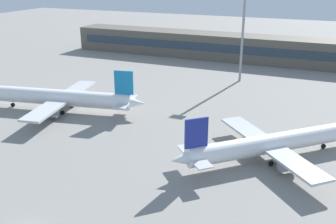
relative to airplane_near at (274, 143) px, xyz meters
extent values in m
plane|color=gray|center=(-25.35, 6.51, -2.89)|extent=(400.00, 400.00, 0.00)
cube|color=#5B564C|center=(-25.35, 73.60, 1.61)|extent=(124.42, 12.00, 9.00)
cube|color=#263847|center=(-25.35, 67.55, 2.06)|extent=(118.20, 0.16, 2.80)
cylinder|color=white|center=(-0.18, -0.17, 0.03)|extent=(25.39, 24.47, 3.37)
cone|color=white|center=(-12.69, -12.12, 0.03)|extent=(4.06, 4.03, 2.36)
cube|color=navy|center=(-10.75, -10.27, 4.15)|extent=(3.04, 2.92, 4.87)
cube|color=silver|center=(-10.94, -10.45, 0.21)|extent=(7.92, 8.12, 0.21)
cube|color=silver|center=(-0.82, -0.78, -0.23)|extent=(21.44, 22.16, 0.44)
cylinder|color=gray|center=(2.85, -4.63, -1.48)|extent=(3.27, 3.24, 1.77)
cylinder|color=gray|center=(-4.49, 3.06, -1.48)|extent=(3.27, 3.24, 1.77)
cylinder|color=black|center=(7.90, 7.54, -2.45)|extent=(0.89, 0.87, 0.89)
cylinder|color=black|center=(0.13, -3.06, -2.45)|extent=(0.89, 0.87, 0.89)
cylinder|color=black|center=(-3.05, 0.27, -2.45)|extent=(0.89, 0.87, 0.89)
cylinder|color=white|center=(-49.54, 4.93, 0.30)|extent=(34.91, 10.25, 3.68)
cone|color=white|center=(-30.99, 8.53, 0.30)|extent=(4.10, 3.23, 2.58)
cube|color=#197FBF|center=(-33.86, 7.97, 4.80)|extent=(4.25, 1.15, 5.32)
cube|color=silver|center=(-33.58, 8.03, 0.50)|extent=(4.50, 10.02, 0.23)
cube|color=silver|center=(-48.59, 5.11, 0.01)|extent=(10.09, 29.39, 0.48)
cylinder|color=gray|center=(-49.70, 10.81, -1.35)|extent=(3.41, 2.49, 1.94)
cylinder|color=gray|center=(-47.49, -0.59, -1.35)|extent=(3.41, 2.49, 1.94)
cylinder|color=black|center=(-61.52, 2.61, -2.41)|extent=(1.02, 0.56, 0.97)
cylinder|color=black|center=(-48.12, 7.77, -2.41)|extent=(1.02, 0.56, 0.97)
cylinder|color=black|center=(-47.16, 2.83, -2.41)|extent=(1.02, 0.56, 0.97)
cylinder|color=gray|center=(-16.83, 46.44, 9.53)|extent=(0.70, 0.70, 24.85)
camera|label=1|loc=(6.64, -62.13, 28.03)|focal=40.91mm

